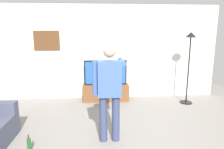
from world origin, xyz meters
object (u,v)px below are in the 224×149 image
(tv_stand, at_px, (106,93))
(framed_picture, at_px, (47,41))
(television, at_px, (105,73))
(floor_lamp, at_px, (190,53))
(person_standing_nearer_lamp, at_px, (109,88))
(wall_clock, at_px, (105,25))
(beverage_bottle, at_px, (29,145))

(tv_stand, relative_size, framed_picture, 1.82)
(television, relative_size, floor_lamp, 0.62)
(framed_picture, bearing_deg, floor_lamp, -10.00)
(tv_stand, distance_m, television, 0.58)
(framed_picture, xyz_separation_m, person_standing_nearer_lamp, (1.61, -2.52, -0.73))
(wall_clock, distance_m, framed_picture, 1.69)
(tv_stand, distance_m, person_standing_nearer_lamp, 2.35)
(framed_picture, height_order, floor_lamp, framed_picture)
(television, height_order, person_standing_nearer_lamp, person_standing_nearer_lamp)
(tv_stand, distance_m, beverage_bottle, 2.86)
(wall_clock, bearing_deg, floor_lamp, -16.92)
(floor_lamp, distance_m, person_standing_nearer_lamp, 2.93)
(wall_clock, height_order, person_standing_nearer_lamp, wall_clock)
(person_standing_nearer_lamp, xyz_separation_m, beverage_bottle, (-1.34, -0.28, -0.86))
(wall_clock, xyz_separation_m, floor_lamp, (2.22, -0.68, -0.75))
(television, distance_m, beverage_bottle, 2.98)
(wall_clock, relative_size, person_standing_nearer_lamp, 0.17)
(television, relative_size, beverage_bottle, 4.05)
(tv_stand, xyz_separation_m, television, (0.00, 0.05, 0.58))
(tv_stand, bearing_deg, beverage_bottle, -118.62)
(tv_stand, relative_size, person_standing_nearer_lamp, 0.76)
(person_standing_nearer_lamp, bearing_deg, tv_stand, 89.34)
(floor_lamp, bearing_deg, wall_clock, 163.08)
(floor_lamp, relative_size, person_standing_nearer_lamp, 1.12)
(framed_picture, bearing_deg, television, -8.63)
(framed_picture, distance_m, person_standing_nearer_lamp, 3.08)
(television, distance_m, framed_picture, 1.88)
(wall_clock, distance_m, floor_lamp, 2.44)
(television, height_order, floor_lamp, floor_lamp)
(television, height_order, wall_clock, wall_clock)
(television, relative_size, person_standing_nearer_lamp, 0.69)
(person_standing_nearer_lamp, bearing_deg, framed_picture, 122.61)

